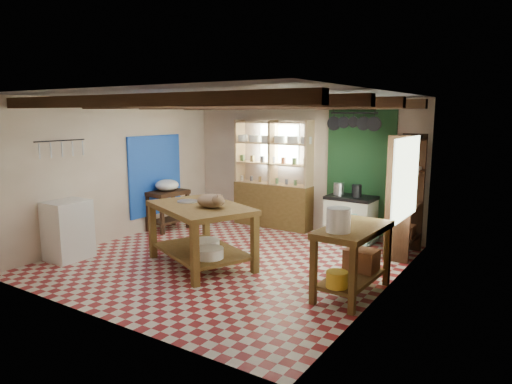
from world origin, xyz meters
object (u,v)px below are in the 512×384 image
Objects in this scene: stove at (350,219)px; prep_table at (168,210)px; cat at (211,201)px; work_table at (201,235)px; right_counter at (352,261)px; white_cabinet at (68,230)px.

stove is 3.63m from prep_table.
prep_table is at bearing 161.30° from cat.
cat is at bearing 11.31° from work_table.
cat is at bearing -27.21° from prep_table.
prep_table is (-1.98, 1.34, -0.08)m from work_table.
work_table is 2.40m from right_counter.
prep_table is at bearing 167.57° from right_counter.
right_counter is 2.24m from cat.
white_cabinet reaches higher than stove.
stove is at bearing 78.62° from cat.
prep_table is 4.54m from right_counter.
prep_table is 0.63× the size of right_counter.
stove is at bearing 83.74° from work_table.
white_cabinet is 0.76× the size of right_counter.
work_table is 3.70× the size of cat.
work_table is at bearing -118.04° from stove.
stove is (1.44, 2.55, -0.05)m from work_table.
right_counter is at bearing -66.69° from stove.
white_cabinet is 2.49m from cat.
right_counter is (4.38, -1.17, 0.05)m from prep_table.
work_table is at bearing -178.69° from cat.
cat is (-1.19, -2.60, 0.63)m from stove.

